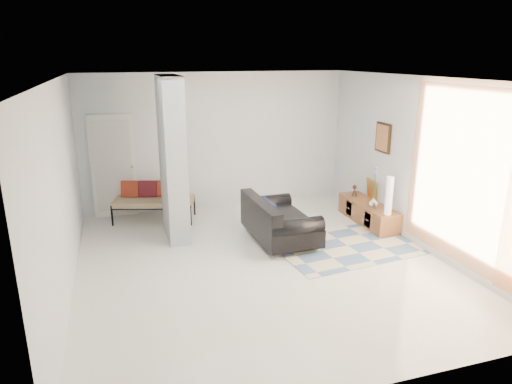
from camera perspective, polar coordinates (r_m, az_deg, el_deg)
name	(u,v)px	position (r m, az deg, el deg)	size (l,w,h in m)	color
floor	(261,262)	(7.22, 0.64, -8.80)	(6.00, 6.00, 0.00)	silver
ceiling	(262,79)	(6.52, 0.73, 14.00)	(6.00, 6.00, 0.00)	white
wall_back	(217,141)	(9.57, -4.91, 6.36)	(6.00, 6.00, 0.00)	silver
wall_front	(367,259)	(4.15, 13.72, -8.11)	(6.00, 6.00, 0.00)	silver
wall_left	(61,192)	(6.47, -23.16, 0.01)	(6.00, 6.00, 0.00)	silver
wall_right	(420,163)	(8.00, 19.79, 3.38)	(6.00, 6.00, 0.00)	silver
partition_column	(172,158)	(8.03, -10.40, 4.15)	(0.35, 1.20, 2.80)	#A7ACAE
hallway_door	(113,166)	(9.39, -17.41, 3.08)	(0.85, 0.06, 2.04)	white
curtain	(466,178)	(7.09, 24.81, 1.60)	(2.55, 2.55, 0.00)	orange
wall_art	(383,138)	(8.81, 15.61, 6.56)	(0.04, 0.45, 0.55)	#32200D
media_console	(368,212)	(9.06, 13.83, -2.49)	(0.45, 1.59, 0.80)	brown
loveseat	(277,221)	(7.92, 2.63, -3.68)	(1.00, 1.65, 0.76)	silver
daybed	(153,199)	(9.11, -12.78, -0.85)	(1.64, 1.04, 0.77)	black
area_rug	(348,246)	(7.95, 11.37, -6.61)	(2.41, 1.60, 0.01)	beige
cylinder_lamp	(389,196)	(8.35, 16.30, -0.44)	(0.13, 0.13, 0.69)	silver
bronze_figurine	(354,191)	(9.33, 12.21, 0.16)	(0.11, 0.11, 0.23)	#301F15
vase	(373,202)	(8.75, 14.47, -1.25)	(0.17, 0.17, 0.18)	white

